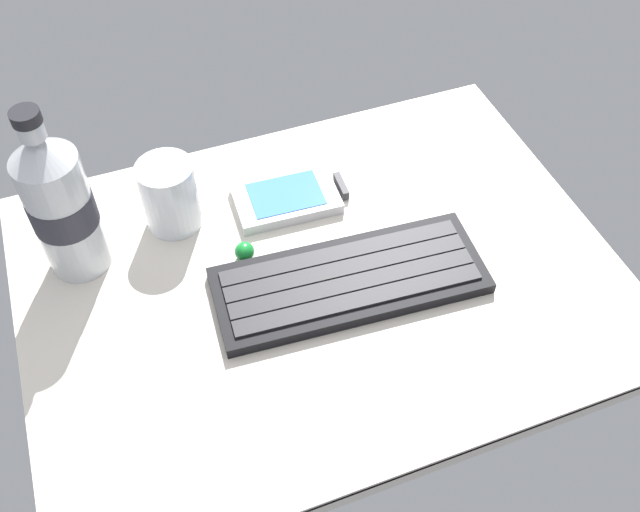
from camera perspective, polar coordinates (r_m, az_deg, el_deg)
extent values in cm
cube|color=beige|center=(79.41, 0.00, -1.85)|extent=(64.00, 48.00, 2.00)
cube|color=beige|center=(67.37, 7.27, -15.94)|extent=(64.00, 1.20, 0.80)
cube|color=black|center=(77.21, 2.35, -1.95)|extent=(29.69, 12.99, 1.40)
cube|color=#28282B|center=(78.51, 1.62, 0.25)|extent=(26.75, 3.85, 0.30)
cube|color=#28282B|center=(77.19, 2.12, -0.94)|extent=(26.75, 3.85, 0.30)
cube|color=#28282B|center=(75.91, 2.63, -2.18)|extent=(26.75, 3.85, 0.30)
cube|color=#28282B|center=(74.67, 3.15, -3.46)|extent=(26.75, 3.85, 0.30)
cube|color=silver|center=(85.43, -2.40, 4.66)|extent=(12.37, 8.21, 1.40)
cube|color=#4C8CEA|center=(84.90, -2.41, 5.01)|extent=(8.69, 6.35, 0.10)
cube|color=#333338|center=(86.76, 1.69, 5.57)|extent=(0.99, 3.84, 1.12)
cylinder|color=silver|center=(82.36, -11.80, 4.74)|extent=(6.40, 6.40, 8.50)
cylinder|color=brown|center=(83.05, -11.69, 4.26)|extent=(5.50, 5.50, 6.12)
cylinder|color=silver|center=(78.69, -19.57, 3.14)|extent=(6.60, 6.60, 15.00)
cone|color=silver|center=(72.85, -21.39, 7.89)|extent=(6.60, 6.60, 2.80)
cylinder|color=silver|center=(71.45, -21.91, 9.25)|extent=(2.51, 2.51, 1.80)
cylinder|color=black|center=(70.56, -22.26, 10.15)|extent=(2.77, 2.77, 1.20)
cylinder|color=#2D2D38|center=(78.17, -19.71, 3.51)|extent=(6.73, 6.73, 3.80)
sphere|color=#198C33|center=(79.62, -5.99, 0.36)|extent=(2.20, 2.20, 2.20)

